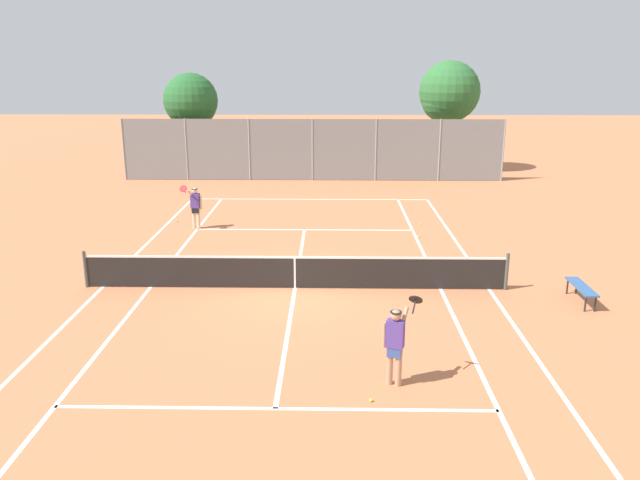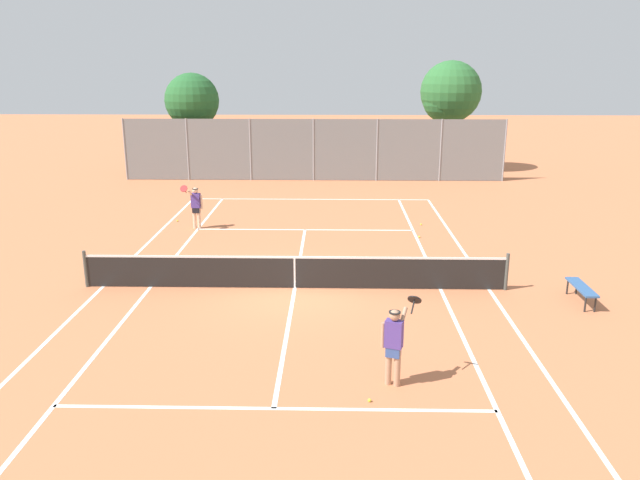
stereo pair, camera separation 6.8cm
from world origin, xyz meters
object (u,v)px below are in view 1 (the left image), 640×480
at_px(tennis_net, 295,271).
at_px(player_far_left, 195,205).
at_px(loose_tennis_ball_1, 419,237).
at_px(loose_tennis_ball_2, 421,224).
at_px(tree_behind_right, 448,94).
at_px(player_near_side, 395,342).
at_px(courtside_bench, 582,288).
at_px(loose_tennis_ball_3, 177,221).
at_px(tree_behind_left, 192,102).
at_px(loose_tennis_ball_4, 371,400).
at_px(loose_tennis_ball_0, 317,286).

height_order(tennis_net, player_far_left, player_far_left).
relative_size(loose_tennis_ball_1, loose_tennis_ball_2, 1.00).
bearing_deg(loose_tennis_ball_1, tree_behind_right, 76.84).
xyz_separation_m(tennis_net, player_near_side, (2.29, -5.44, 0.42)).
bearing_deg(tennis_net, courtside_bench, -6.92).
height_order(player_near_side, tree_behind_right, tree_behind_right).
bearing_deg(player_near_side, loose_tennis_ball_2, 79.88).
distance_m(player_near_side, loose_tennis_ball_3, 15.03).
distance_m(player_far_left, tree_behind_left, 12.91).
xyz_separation_m(loose_tennis_ball_4, tree_behind_left, (-8.55, 24.89, 4.00)).
xyz_separation_m(player_far_left, courtside_bench, (11.87, -7.44, -0.52)).
relative_size(courtside_bench, tree_behind_left, 0.27).
height_order(loose_tennis_ball_1, tree_behind_left, tree_behind_left).
bearing_deg(tennis_net, loose_tennis_ball_4, -73.69).
height_order(loose_tennis_ball_3, tree_behind_right, tree_behind_right).
height_order(loose_tennis_ball_2, courtside_bench, courtside_bench).
bearing_deg(tree_behind_left, loose_tennis_ball_4, -71.04).
distance_m(player_far_left, tree_behind_right, 18.27).
bearing_deg(tree_behind_right, loose_tennis_ball_0, -109.48).
distance_m(tennis_net, tree_behind_left, 20.26).
bearing_deg(tree_behind_right, loose_tennis_ball_4, -102.65).
xyz_separation_m(loose_tennis_ball_1, loose_tennis_ball_4, (-2.44, -11.50, 0.00)).
height_order(player_near_side, loose_tennis_ball_1, player_near_side).
bearing_deg(player_far_left, loose_tennis_ball_0, -52.99).
relative_size(loose_tennis_ball_3, tree_behind_left, 0.01).
bearing_deg(loose_tennis_ball_3, tree_behind_right, 44.04).
relative_size(tennis_net, loose_tennis_ball_3, 181.82).
xyz_separation_m(loose_tennis_ball_2, tree_behind_right, (3.11, 12.78, 4.39)).
xyz_separation_m(loose_tennis_ball_4, courtside_bench, (5.90, 5.19, 0.38)).
xyz_separation_m(player_far_left, loose_tennis_ball_0, (4.81, -6.37, -0.89)).
bearing_deg(player_far_left, player_near_side, -61.60).
bearing_deg(player_near_side, tree_behind_right, 78.09).
bearing_deg(loose_tennis_ball_4, loose_tennis_ball_2, 78.32).
bearing_deg(loose_tennis_ball_1, courtside_bench, -61.27).
height_order(player_far_left, loose_tennis_ball_2, player_far_left).
bearing_deg(player_far_left, loose_tennis_ball_4, -64.71).
relative_size(player_near_side, tree_behind_left, 0.32).
relative_size(player_near_side, loose_tennis_ball_2, 26.88).
xyz_separation_m(loose_tennis_ball_0, loose_tennis_ball_4, (1.16, -6.26, 0.00)).
height_order(tennis_net, tree_behind_right, tree_behind_right).
distance_m(courtside_bench, tree_behind_right, 21.30).
relative_size(loose_tennis_ball_0, loose_tennis_ball_2, 1.00).
xyz_separation_m(player_near_side, loose_tennis_ball_4, (-0.50, -0.68, -0.89)).
xyz_separation_m(loose_tennis_ball_0, tree_behind_left, (-7.39, 18.64, 4.00)).
relative_size(tennis_net, loose_tennis_ball_1, 181.82).
bearing_deg(tennis_net, loose_tennis_ball_0, 12.03).
bearing_deg(loose_tennis_ball_3, tennis_net, -55.51).
relative_size(player_far_left, tree_behind_left, 0.32).
height_order(loose_tennis_ball_3, tree_behind_left, tree_behind_left).
bearing_deg(tennis_net, player_far_left, 122.68).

